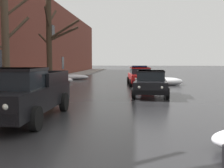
{
  "coord_description": "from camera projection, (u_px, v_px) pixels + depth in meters",
  "views": [
    {
      "loc": [
        1.8,
        -2.51,
        2.0
      ],
      "look_at": [
        0.63,
        11.57,
        0.8
      ],
      "focal_mm": 45.22,
      "sensor_mm": 36.0,
      "label": 1
    }
  ],
  "objects": [
    {
      "name": "pickup_truck_black_approaching_near_lane",
      "position": [
        21.0,
        94.0,
        9.44
      ],
      "size": [
        2.26,
        5.33,
        1.76
      ],
      "color": "black",
      "rests_on": "ground"
    },
    {
      "name": "brick_townhouse_facade",
      "position": [
        5.0,
        28.0,
        20.96
      ],
      "size": [
        0.63,
        80.0,
        8.84
      ],
      "color": "brown",
      "rests_on": "ground"
    },
    {
      "name": "snow_bank_mid_block_left",
      "position": [
        62.0,
        80.0,
        24.67
      ],
      "size": [
        1.76,
        0.94,
        0.65
      ],
      "color": "white",
      "rests_on": "ground"
    },
    {
      "name": "bare_tree_mid_block",
      "position": [
        51.0,
        39.0,
        20.21
      ],
      "size": [
        3.47,
        4.07,
        6.64
      ],
      "color": "#382B1E",
      "rests_on": "ground"
    },
    {
      "name": "snow_bank_near_corner_left",
      "position": [
        74.0,
        77.0,
        29.15
      ],
      "size": [
        3.07,
        1.02,
        0.52
      ],
      "color": "white",
      "rests_on": "ground"
    },
    {
      "name": "bare_tree_second_along_sidewalk",
      "position": [
        6.0,
        42.0,
        13.42
      ],
      "size": [
        3.47,
        1.48,
        5.85
      ],
      "color": "#4C3D2D",
      "rests_on": "ground"
    },
    {
      "name": "sedan_red_parked_kerbside_mid",
      "position": [
        140.0,
        76.0,
        22.5
      ],
      "size": [
        2.17,
        4.49,
        1.42
      ],
      "color": "red",
      "rests_on": "ground"
    },
    {
      "name": "snow_bank_far_right_pile",
      "position": [
        169.0,
        81.0,
        22.58
      ],
      "size": [
        2.11,
        1.41,
        0.6
      ],
      "color": "white",
      "rests_on": "ground"
    },
    {
      "name": "left_sidewalk_slab",
      "position": [
        31.0,
        86.0,
        21.17
      ],
      "size": [
        2.78,
        80.0,
        0.14
      ],
      "primitive_type": "cube",
      "color": "gray",
      "rests_on": "ground"
    },
    {
      "name": "snow_bank_near_corner_right",
      "position": [
        164.0,
        80.0,
        24.54
      ],
      "size": [
        2.59,
        1.22,
        0.64
      ],
      "color": "white",
      "rests_on": "ground"
    },
    {
      "name": "snow_bank_along_right_kerb",
      "position": [
        48.0,
        82.0,
        21.74
      ],
      "size": [
        1.71,
        0.96,
        0.69
      ],
      "color": "white",
      "rests_on": "ground"
    },
    {
      "name": "sedan_darkblue_parked_far_down_block",
      "position": [
        139.0,
        72.0,
        28.71
      ],
      "size": [
        2.03,
        4.28,
        1.42
      ],
      "color": "navy",
      "rests_on": "ground"
    },
    {
      "name": "sedan_black_parked_kerbside_close",
      "position": [
        151.0,
        83.0,
        15.75
      ],
      "size": [
        2.1,
        4.21,
        1.42
      ],
      "color": "black",
      "rests_on": "ground"
    }
  ]
}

